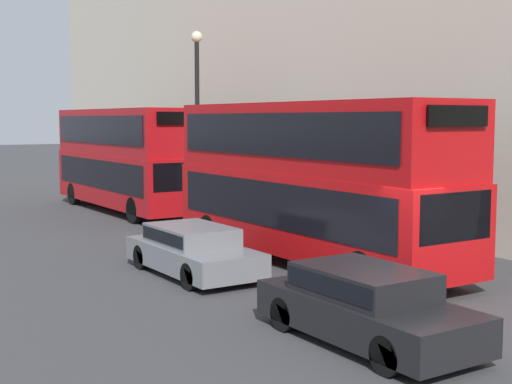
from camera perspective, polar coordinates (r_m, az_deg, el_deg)
ground_plane at (r=14.59m, az=12.28°, el=-9.82°), size 200.00×200.00×0.00m
bus_leading at (r=19.27m, az=4.38°, el=1.34°), size 2.59×10.22×4.34m
bus_second_in_queue at (r=30.52m, az=-10.36°, el=2.91°), size 2.59×10.18×4.31m
car_dark_sedan at (r=12.72m, az=8.76°, el=-8.79°), size 1.80×4.30×1.33m
car_hatchback at (r=17.99m, az=-5.08°, el=-4.54°), size 1.82×4.30×1.24m
street_lamp at (r=28.27m, az=-4.72°, el=6.94°), size 0.44×0.44×7.30m
pedestrian at (r=32.19m, az=-5.65°, el=0.21°), size 0.36×0.36×1.61m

